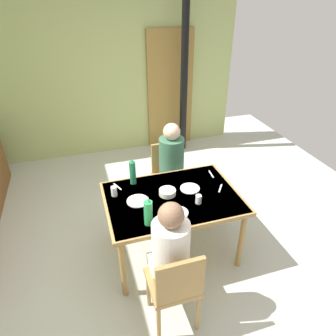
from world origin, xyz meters
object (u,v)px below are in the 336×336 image
Objects in this scene: dining_table at (172,203)px; water_bottle_green_near at (133,172)px; chair_far_diner at (168,173)px; serving_bowl_center at (167,192)px; person_far_diner at (172,158)px; chair_near_diner at (175,285)px; person_near_diner at (170,248)px; water_bottle_green_far at (148,212)px.

water_bottle_green_near is at bearing 131.88° from dining_table.
chair_far_diner is 0.81m from water_bottle_green_near.
serving_bowl_center is at bearing -46.93° from water_bottle_green_near.
chair_far_diner is 1.13× the size of person_far_diner.
person_far_diner reaches higher than serving_bowl_center.
chair_near_diner is 2.97× the size of water_bottle_green_near.
person_near_diner is at bearing -105.59° from serving_bowl_center.
chair_far_diner is at bearing 64.65° from water_bottle_green_far.
person_far_diner is 4.53× the size of serving_bowl_center.
water_bottle_green_near is (-0.32, 0.36, 0.21)m from dining_table.
person_far_diner reaches higher than chair_far_diner.
chair_near_diner is 1.72m from chair_far_diner.
dining_table is 1.54× the size of chair_near_diner.
water_bottle_green_far reaches higher than serving_bowl_center.
person_near_diner reaches higher than water_bottle_green_near.
water_bottle_green_near is at bearing 94.30° from person_near_diner.
chair_near_diner is 1.61m from person_far_diner.
person_far_diner is (0.46, 1.52, 0.28)m from chair_near_diner.
dining_table is 1.74× the size of person_far_diner.
person_far_diner is 1.15m from water_bottle_green_far.
person_far_diner is at bearing 90.00° from chair_far_diner.
water_bottle_green_near reaches higher than serving_bowl_center.
person_far_diner is 2.63× the size of water_bottle_green_near.
water_bottle_green_far is at bearing 102.37° from person_near_diner.
person_near_diner is at bearing 73.11° from chair_far_diner.
person_far_diner reaches higher than chair_near_diner.
water_bottle_green_far is at bearing 99.12° from chair_near_diner.
chair_near_diner is at bearing 74.43° from chair_far_diner.
dining_table is 7.88× the size of serving_bowl_center.
person_near_diner is 0.77m from serving_bowl_center.
chair_near_diner is 0.94m from serving_bowl_center.
person_far_diner is at bearing 31.51° from water_bottle_green_near.
water_bottle_green_near is 0.68m from water_bottle_green_far.
serving_bowl_center is (0.21, 0.74, -0.01)m from person_near_diner.
chair_far_diner is (0.46, 1.65, 0.00)m from chair_near_diner.
chair_near_diner and chair_far_diner have the same top height.
chair_near_diner is (-0.24, -0.83, -0.17)m from dining_table.
chair_far_diner is 1.13× the size of person_near_diner.
chair_far_diner is 0.31m from person_far_diner.
water_bottle_green_near reaches higher than chair_near_diner.
water_bottle_green_far is at bearing 64.65° from chair_far_diner.
person_far_diner is at bearing 71.55° from person_near_diner.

